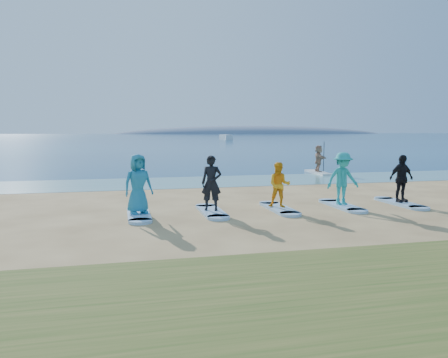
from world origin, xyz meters
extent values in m
plane|color=tan|center=(0.00, 0.00, 0.00)|extent=(600.00, 600.00, 0.00)
plane|color=teal|center=(0.00, 10.50, 0.01)|extent=(600.00, 600.00, 0.00)
plane|color=navy|center=(0.00, 160.00, 0.01)|extent=(600.00, 600.00, 0.00)
ellipsoid|color=slate|center=(95.00, 300.00, 0.00)|extent=(220.00, 56.00, 18.00)
cube|color=silver|center=(8.93, 13.16, 0.06)|extent=(0.85, 3.03, 0.12)
imported|color=tan|center=(8.93, 13.16, 0.95)|extent=(0.66, 1.58, 1.65)
cube|color=silver|center=(25.23, 104.48, 0.00)|extent=(2.41, 6.01, 1.45)
cube|color=#94C0E6|center=(-2.65, 1.89, 0.04)|extent=(0.70, 2.20, 0.09)
imported|color=teal|center=(-2.65, 1.89, 1.03)|extent=(1.07, 0.88, 1.89)
cube|color=#94C0E6|center=(-0.29, 1.89, 0.04)|extent=(0.70, 2.20, 0.09)
imported|color=black|center=(-0.29, 1.89, 0.99)|extent=(0.76, 0.62, 1.81)
cube|color=#94C0E6|center=(2.08, 1.89, 0.04)|extent=(0.70, 2.20, 0.09)
imported|color=orange|center=(2.08, 1.89, 0.86)|extent=(0.92, 0.83, 1.54)
cube|color=#94C0E6|center=(4.44, 1.89, 0.04)|extent=(0.70, 2.20, 0.09)
imported|color=teal|center=(4.44, 1.89, 1.02)|extent=(1.21, 0.71, 1.85)
cube|color=#94C0E6|center=(6.80, 1.89, 0.04)|extent=(0.70, 2.20, 0.09)
imported|color=black|center=(6.80, 1.89, 0.96)|extent=(1.06, 0.54, 1.74)
camera|label=1|loc=(-3.19, -11.99, 2.72)|focal=35.00mm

